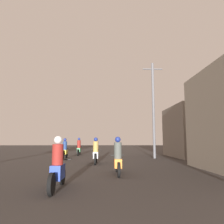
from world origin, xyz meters
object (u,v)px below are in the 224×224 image
Objects in this scene: utility_pole_far at (153,107)px; motorcycle_blue at (58,168)px; motorcycle_yellow at (65,150)px; building_right_far at (204,132)px; motorcycle_green at (79,148)px; motorcycle_silver at (96,153)px; motorcycle_orange at (118,159)px.

motorcycle_blue is at bearing -116.02° from utility_pole_far.
motorcycle_blue is at bearing -76.47° from motorcycle_yellow.
motorcycle_blue is 15.56m from building_right_far.
motorcycle_green is 11.26m from building_right_far.
motorcycle_silver is at bearing -76.25° from motorcycle_green.
utility_pole_far is at bearing 5.66° from motorcycle_yellow.
motorcycle_yellow is at bearing 116.72° from motorcycle_orange.
motorcycle_yellow is (-1.74, 10.46, 0.00)m from motorcycle_blue.
motorcycle_blue is 10.61m from motorcycle_yellow.
motorcycle_blue is at bearing -86.23° from motorcycle_green.
motorcycle_green is (-1.13, 14.24, 0.03)m from motorcycle_blue.
motorcycle_yellow is 11.74m from building_right_far.
motorcycle_blue is 0.97× the size of motorcycle_orange.
motorcycle_orange is at bearing 49.64° from motorcycle_blue.
motorcycle_blue is 0.34× the size of building_right_far.
utility_pole_far is (4.41, 3.82, 3.38)m from motorcycle_silver.
utility_pole_far reaches higher than motorcycle_silver.
motorcycle_green is at bearing 84.97° from motorcycle_yellow.
motorcycle_silver is (-1.11, 4.08, 0.01)m from motorcycle_orange.
building_right_far is at bearing 45.01° from motorcycle_blue.
motorcycle_orange is 0.27× the size of utility_pole_far.
utility_pole_far reaches higher than motorcycle_orange.
building_right_far is at bearing -12.43° from motorcycle_green.
motorcycle_orange is at bearing -75.99° from motorcycle_green.
motorcycle_green reaches higher than motorcycle_yellow.
utility_pole_far reaches higher than building_right_far.
motorcycle_orange is 0.35× the size of building_right_far.
motorcycle_orange is (1.90, 2.75, -0.00)m from motorcycle_blue.
motorcycle_silver is 10.49m from building_right_far.
motorcycle_yellow is at bearing -172.46° from building_right_far.
motorcycle_blue is 1.03× the size of motorcycle_silver.
motorcycle_green is (-3.03, 11.49, 0.04)m from motorcycle_orange.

